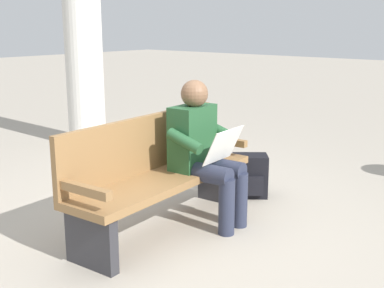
% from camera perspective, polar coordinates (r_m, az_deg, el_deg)
% --- Properties ---
extents(ground_plane, '(40.00, 40.00, 0.00)m').
position_cam_1_polar(ground_plane, '(4.13, -2.99, -9.56)').
color(ground_plane, '#A89E8E').
extents(bench_near, '(1.83, 0.61, 0.90)m').
position_cam_1_polar(bench_near, '(4.01, -3.86, -3.28)').
color(bench_near, olive).
rests_on(bench_near, ground).
extents(person_seated, '(0.59, 0.59, 1.18)m').
position_cam_1_polar(person_seated, '(4.06, 1.33, -0.56)').
color(person_seated, '#23512D').
rests_on(person_seated, ground).
extents(backpack, '(0.38, 0.40, 0.40)m').
position_cam_1_polar(backpack, '(4.83, 6.56, -3.62)').
color(backpack, black).
rests_on(backpack, ground).
extents(support_pillar, '(0.50, 0.50, 3.08)m').
position_cam_1_polar(support_pillar, '(6.92, -12.27, 12.62)').
color(support_pillar, silver).
rests_on(support_pillar, ground).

